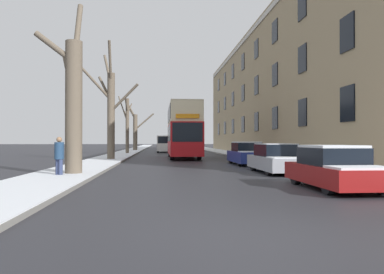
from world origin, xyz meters
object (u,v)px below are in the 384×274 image
bare_tree_left_2 (127,124)px  double_decker_bus (183,128)px  oncoming_van (165,143)px  bare_tree_left_3 (135,130)px  parked_car_1 (276,159)px  parked_car_0 (334,169)px  bare_tree_left_0 (73,100)px  pedestrian_left_sidewalk (59,156)px  parked_car_2 (247,154)px  bare_tree_left_1 (110,109)px

bare_tree_left_2 → double_decker_bus: 10.86m
oncoming_van → bare_tree_left_2: bearing=-120.1°
bare_tree_left_2 → bare_tree_left_3: 12.78m
bare_tree_left_3 → parked_car_1: (9.03, -37.14, -2.42)m
parked_car_0 → oncoming_van: (-4.91, 37.50, 0.53)m
bare_tree_left_2 → bare_tree_left_3: bearing=89.6°
bare_tree_left_0 → pedestrian_left_sidewalk: bare_tree_left_0 is taller
parked_car_1 → parked_car_2: (0.00, 6.01, 0.03)m
bare_tree_left_1 → bare_tree_left_0: bearing=-89.7°
bare_tree_left_3 → pedestrian_left_sidewalk: bare_tree_left_3 is taller
parked_car_1 → oncoming_van: (-4.91, 31.62, 0.53)m
parked_car_1 → bare_tree_left_0: bearing=-172.8°
parked_car_1 → parked_car_2: bearing=90.0°
bare_tree_left_1 → double_decker_bus: 7.09m
double_decker_bus → oncoming_van: 16.63m
bare_tree_left_0 → bare_tree_left_2: bare_tree_left_0 is taller
bare_tree_left_3 → oncoming_van: bearing=-53.2°
pedestrian_left_sidewalk → parked_car_2: bearing=73.8°
bare_tree_left_0 → oncoming_van: 33.10m
bare_tree_left_2 → double_decker_bus: bare_tree_left_2 is taller
bare_tree_left_1 → oncoming_van: size_ratio=1.54×
bare_tree_left_1 → double_decker_bus: (5.70, 4.00, -1.33)m
pedestrian_left_sidewalk → bare_tree_left_1: bearing=122.4°
double_decker_bus → bare_tree_left_2: bearing=121.3°
double_decker_bus → pedestrian_left_sidewalk: bearing=-109.3°
bare_tree_left_3 → parked_car_2: 32.49m
bare_tree_left_3 → oncoming_van: size_ratio=1.25×
parked_car_2 → bare_tree_left_0: bearing=-141.8°
bare_tree_left_2 → parked_car_2: size_ratio=1.47×
bare_tree_left_0 → pedestrian_left_sidewalk: 2.47m
bare_tree_left_1 → pedestrian_left_sidewalk: bearing=-91.3°
bare_tree_left_0 → parked_car_1: (9.12, 1.15, -2.58)m
bare_tree_left_1 → parked_car_1: (9.18, -11.10, -3.26)m
bare_tree_left_3 → parked_car_0: 44.02m
oncoming_van → pedestrian_left_sidewalk: oncoming_van is taller
bare_tree_left_2 → parked_car_1: (9.11, -24.36, -2.73)m
bare_tree_left_3 → parked_car_0: (9.03, -43.02, -2.42)m
bare_tree_left_0 → bare_tree_left_3: bare_tree_left_0 is taller
parked_car_0 → oncoming_van: size_ratio=0.75×
oncoming_van → pedestrian_left_sidewalk: 33.89m
bare_tree_left_2 → parked_car_0: (9.11, -30.25, -2.73)m
bare_tree_left_0 → double_decker_bus: size_ratio=0.74×
double_decker_bus → parked_car_2: 9.92m
parked_car_2 → oncoming_van: bearing=100.9°
parked_car_0 → oncoming_van: oncoming_van is taller
bare_tree_left_0 → double_decker_bus: bare_tree_left_0 is taller
parked_car_1 → pedestrian_left_sidewalk: bearing=-168.3°
bare_tree_left_0 → parked_car_1: bare_tree_left_0 is taller
bare_tree_left_2 → pedestrian_left_sidewalk: 26.44m
double_decker_bus → parked_car_2: bearing=-69.0°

